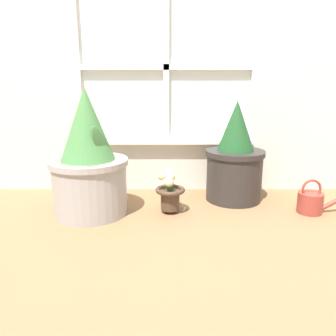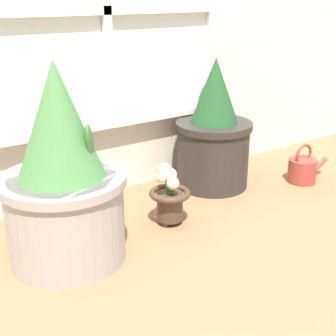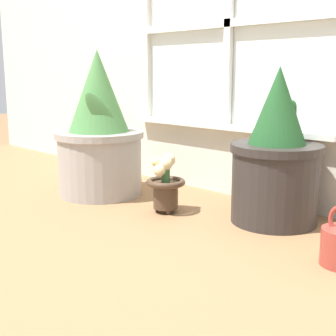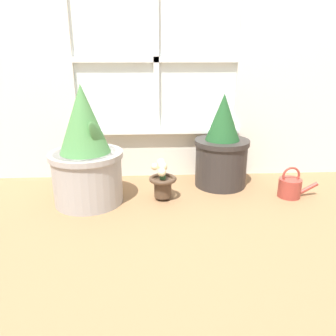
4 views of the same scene
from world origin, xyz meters
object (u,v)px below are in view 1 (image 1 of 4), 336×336
at_px(potted_plant_left, 90,163).
at_px(watering_can, 312,202).
at_px(flower_vase, 171,192).
at_px(potted_plant_right, 236,160).

distance_m(potted_plant_left, watering_can, 1.22).
xyz_separation_m(potted_plant_left, watering_can, (1.20, 0.01, -0.22)).
relative_size(potted_plant_left, watering_can, 2.79).
bearing_deg(flower_vase, potted_plant_left, -178.42).
bearing_deg(watering_can, potted_plant_left, -179.75).
bearing_deg(flower_vase, watering_can, -0.49).
distance_m(potted_plant_right, flower_vase, 0.46).
bearing_deg(potted_plant_left, watering_can, 0.25).
xyz_separation_m(potted_plant_left, flower_vase, (0.43, 0.01, -0.17)).
distance_m(potted_plant_left, flower_vase, 0.46).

